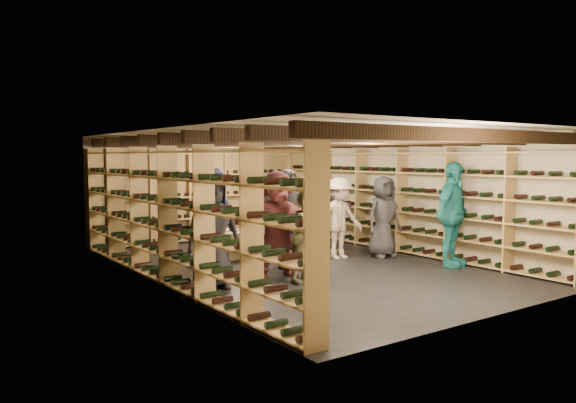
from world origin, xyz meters
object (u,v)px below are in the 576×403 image
(person_6, at_px, (212,215))
(person_11, at_px, (313,208))
(person_0, at_px, (213,232))
(person_1, at_px, (290,219))
(person_9, at_px, (266,221))
(person_4, at_px, (452,214))
(crate_stack_right, at_px, (227,242))
(person_7, at_px, (269,217))
(person_2, at_px, (309,235))
(person_12, at_px, (383,217))
(crate_stack_left, at_px, (233,246))
(person_3, at_px, (340,218))
(person_8, at_px, (318,212))
(crate_loose, at_px, (309,245))
(person_5, at_px, (278,224))

(person_6, distance_m, person_11, 2.43)
(person_0, distance_m, person_1, 1.90)
(person_6, relative_size, person_9, 1.11)
(person_4, bearing_deg, person_6, 125.28)
(person_1, distance_m, person_6, 1.53)
(crate_stack_right, bearing_deg, person_7, -54.83)
(person_2, height_order, person_12, person_12)
(crate_stack_left, height_order, person_4, person_4)
(person_2, relative_size, person_3, 0.95)
(person_0, relative_size, person_3, 1.07)
(person_8, bearing_deg, person_11, 55.20)
(crate_loose, relative_size, person_7, 0.31)
(crate_stack_left, bearing_deg, person_5, -96.20)
(crate_stack_right, height_order, person_8, person_8)
(crate_loose, height_order, person_8, person_8)
(crate_stack_left, bearing_deg, person_1, -74.36)
(person_8, bearing_deg, person_3, -94.57)
(person_12, bearing_deg, person_1, 179.33)
(crate_stack_left, relative_size, person_2, 0.38)
(person_0, xyz_separation_m, person_12, (3.96, 0.42, -0.05))
(person_0, bearing_deg, person_3, 26.95)
(person_1, bearing_deg, person_5, -146.00)
(person_5, distance_m, person_9, 1.11)
(crate_loose, distance_m, person_8, 0.98)
(crate_stack_left, height_order, person_8, person_8)
(person_0, bearing_deg, crate_stack_left, 66.77)
(crate_stack_right, distance_m, person_4, 4.43)
(person_3, relative_size, person_7, 0.99)
(crate_loose, height_order, person_3, person_3)
(person_7, bearing_deg, person_4, -34.96)
(crate_loose, distance_m, person_1, 2.23)
(person_9, relative_size, person_12, 1.01)
(person_3, height_order, person_4, person_4)
(person_9, bearing_deg, person_11, 43.75)
(crate_loose, height_order, person_6, person_6)
(person_0, relative_size, person_7, 1.06)
(crate_loose, height_order, person_0, person_0)
(crate_stack_left, bearing_deg, person_11, -1.03)
(crate_stack_left, relative_size, crate_loose, 1.15)
(person_4, height_order, person_9, person_4)
(person_1, bearing_deg, person_0, -168.47)
(person_9, bearing_deg, person_4, -20.05)
(person_7, relative_size, person_11, 0.91)
(person_0, bearing_deg, person_7, 51.67)
(person_2, height_order, person_3, person_3)
(person_1, distance_m, person_12, 2.16)
(person_3, bearing_deg, person_5, -157.39)
(person_6, relative_size, person_11, 1.01)
(person_6, bearing_deg, person_11, -18.86)
(person_3, relative_size, person_11, 0.90)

